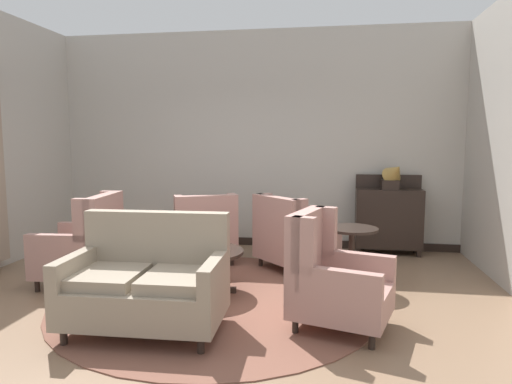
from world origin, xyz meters
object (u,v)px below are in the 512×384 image
at_px(armchair_near_sideboard, 85,246).
at_px(armchair_back_corner, 292,238).
at_px(coffee_table, 203,258).
at_px(armchair_far_left, 332,279).
at_px(porcelain_vase, 203,236).
at_px(gramophone, 394,175).
at_px(armchair_near_window, 204,233).
at_px(sideboard, 388,218).
at_px(settee, 147,284).
at_px(side_table, 352,251).

bearing_deg(armchair_near_sideboard, armchair_back_corner, 107.97).
xyz_separation_m(coffee_table, armchair_far_left, (1.38, -0.70, 0.05)).
distance_m(porcelain_vase, gramophone, 3.09).
height_order(armchair_back_corner, gramophone, gramophone).
xyz_separation_m(armchair_near_window, gramophone, (2.61, 0.82, 0.76)).
relative_size(coffee_table, armchair_back_corner, 0.75).
xyz_separation_m(porcelain_vase, armchair_far_left, (1.40, -0.74, -0.19)).
relative_size(armchair_near_sideboard, sideboard, 0.90).
distance_m(porcelain_vase, armchair_far_left, 1.59).
bearing_deg(armchair_far_left, porcelain_vase, 79.10).
relative_size(settee, sideboard, 1.18).
relative_size(settee, armchair_near_sideboard, 1.30).
bearing_deg(side_table, gramophone, 66.82).
distance_m(porcelain_vase, armchair_near_window, 1.23).
height_order(sideboard, gramophone, gramophone).
bearing_deg(porcelain_vase, sideboard, 42.58).
bearing_deg(porcelain_vase, armchair_far_left, -27.78).
relative_size(armchair_near_sideboard, gramophone, 2.29).
bearing_deg(side_table, porcelain_vase, -164.77).
bearing_deg(coffee_table, side_table, 16.73).
height_order(coffee_table, armchair_far_left, armchair_far_left).
height_order(porcelain_vase, sideboard, sideboard).
relative_size(armchair_near_window, armchair_back_corner, 0.92).
relative_size(porcelain_vase, armchair_near_window, 0.33).
relative_size(side_table, sideboard, 0.59).
bearing_deg(side_table, armchair_near_sideboard, -173.38).
bearing_deg(armchair_near_window, gramophone, 173.30).
height_order(armchair_near_window, gramophone, gramophone).
bearing_deg(armchair_back_corner, sideboard, -97.77).
distance_m(side_table, gramophone, 1.84).
height_order(armchair_far_left, armchair_back_corner, armchair_far_left).
distance_m(settee, side_table, 2.39).
xyz_separation_m(coffee_table, side_table, (1.62, 0.49, 0.02)).
xyz_separation_m(armchair_near_sideboard, side_table, (3.09, 0.36, -0.02)).
distance_m(armchair_far_left, armchair_near_window, 2.57).
height_order(armchair_far_left, gramophone, gramophone).
xyz_separation_m(armchair_far_left, gramophone, (0.90, 2.73, 0.74)).
bearing_deg(settee, porcelain_vase, 77.22).
bearing_deg(side_table, armchair_near_window, 159.50).
height_order(porcelain_vase, armchair_near_window, armchair_near_window).
height_order(armchair_near_sideboard, side_table, armchair_near_sideboard).
height_order(armchair_near_window, side_table, armchair_near_window).
height_order(settee, armchair_near_window, settee).
relative_size(armchair_back_corner, sideboard, 1.01).
distance_m(armchair_far_left, side_table, 1.21).
xyz_separation_m(porcelain_vase, side_table, (1.64, 0.45, -0.21)).
relative_size(coffee_table, armchair_near_sideboard, 0.83).
xyz_separation_m(armchair_back_corner, sideboard, (1.35, 1.02, 0.13)).
distance_m(armchair_near_sideboard, armchair_near_window, 1.58).
bearing_deg(armchair_back_corner, porcelain_vase, 94.66).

